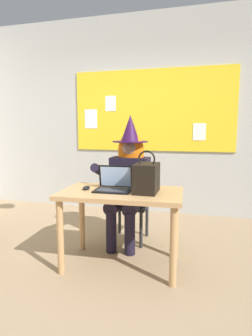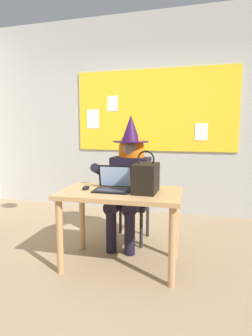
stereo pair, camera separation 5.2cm
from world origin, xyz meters
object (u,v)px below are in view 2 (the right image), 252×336
handbag (146,178)px  chair_at_desk (132,196)px  person_costumed (129,174)px  laptop (113,185)px  computer_mouse (86,188)px  desk_main (121,203)px

handbag → chair_at_desk: bearing=114.4°
person_costumed → laptop: (0.00, -0.55, -0.02)m
chair_at_desk → computer_mouse: chair_at_desk is taller
chair_at_desk → laptop: laptop is taller
laptop → handbag: handbag is taller
chair_at_desk → person_costumed: bearing=-0.5°
desk_main → computer_mouse: bearing=-175.8°
desk_main → handbag: (0.23, 0.01, 0.25)m
person_costumed → computer_mouse: 0.64m
chair_at_desk → laptop: size_ratio=2.63×
person_costumed → laptop: bearing=1.0°
chair_at_desk → computer_mouse: 0.79m
chair_at_desk → laptop: 0.73m
computer_mouse → handbag: size_ratio=0.28×
desk_main → chair_at_desk: 0.70m
desk_main → chair_at_desk: size_ratio=1.27×
desk_main → computer_mouse: size_ratio=10.92×
desk_main → computer_mouse: computer_mouse is taller
person_costumed → computer_mouse: person_costumed is taller
laptop → person_costumed: bearing=87.8°
person_costumed → laptop: 0.55m
chair_at_desk → handbag: 0.82m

